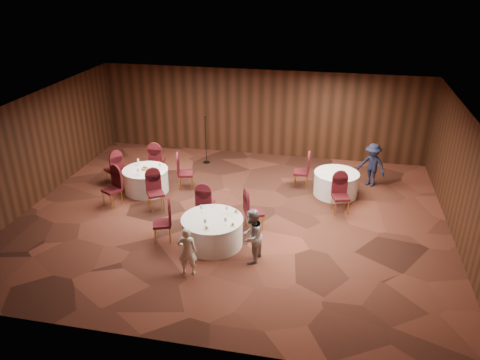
% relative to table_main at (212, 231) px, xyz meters
% --- Properties ---
extents(ground, '(12.00, 12.00, 0.00)m').
position_rel_table_main_xyz_m(ground, '(0.18, 1.46, -0.38)').
color(ground, black).
rests_on(ground, ground).
extents(room_shell, '(12.00, 12.00, 12.00)m').
position_rel_table_main_xyz_m(room_shell, '(0.18, 1.46, 1.59)').
color(room_shell, silver).
rests_on(room_shell, ground).
extents(table_main, '(1.59, 1.59, 0.74)m').
position_rel_table_main_xyz_m(table_main, '(0.00, 0.00, 0.00)').
color(table_main, white).
rests_on(table_main, ground).
extents(table_left, '(1.42, 1.42, 0.74)m').
position_rel_table_main_xyz_m(table_left, '(-2.85, 2.57, 0.00)').
color(table_left, white).
rests_on(table_left, ground).
extents(table_right, '(1.38, 1.38, 0.74)m').
position_rel_table_main_xyz_m(table_right, '(3.06, 3.53, 0.00)').
color(table_right, white).
rests_on(table_right, ground).
extents(chairs_main, '(2.92, 1.88, 1.00)m').
position_rel_table_main_xyz_m(chairs_main, '(-0.31, 0.69, 0.12)').
color(chairs_main, '#3D0E0C').
rests_on(chairs_main, ground).
extents(chairs_left, '(3.07, 3.05, 1.00)m').
position_rel_table_main_xyz_m(chairs_left, '(-2.87, 2.57, 0.12)').
color(chairs_left, '#3D0E0C').
rests_on(chairs_left, ground).
extents(chairs_right, '(1.85, 2.11, 1.00)m').
position_rel_table_main_xyz_m(chairs_right, '(2.57, 3.15, 0.12)').
color(chairs_right, '#3D0E0C').
rests_on(chairs_right, ground).
extents(tabletop_main, '(1.05, 1.11, 0.22)m').
position_rel_table_main_xyz_m(tabletop_main, '(0.22, -0.06, 0.46)').
color(tabletop_main, silver).
rests_on(tabletop_main, table_main).
extents(tabletop_left, '(0.87, 0.79, 0.22)m').
position_rel_table_main_xyz_m(tabletop_left, '(-2.84, 2.57, 0.45)').
color(tabletop_left, silver).
rests_on(tabletop_left, table_left).
extents(tabletop_right, '(0.08, 0.08, 0.22)m').
position_rel_table_main_xyz_m(tabletop_right, '(3.26, 3.24, 0.52)').
color(tabletop_right, silver).
rests_on(tabletop_right, table_right).
extents(mic_stand, '(0.24, 0.24, 1.74)m').
position_rel_table_main_xyz_m(mic_stand, '(-1.60, 5.20, 0.14)').
color(mic_stand, black).
rests_on(mic_stand, ground).
extents(woman_a, '(0.48, 0.35, 1.23)m').
position_rel_table_main_xyz_m(woman_a, '(-0.24, -1.36, 0.24)').
color(woman_a, white).
rests_on(woman_a, ground).
extents(woman_b, '(0.64, 0.76, 1.40)m').
position_rel_table_main_xyz_m(woman_b, '(1.13, -0.56, 0.33)').
color(woman_b, '#9F9FA3').
rests_on(woman_b, ground).
extents(man_c, '(1.08, 0.93, 1.44)m').
position_rel_table_main_xyz_m(man_c, '(4.16, 4.43, 0.35)').
color(man_c, black).
rests_on(man_c, ground).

